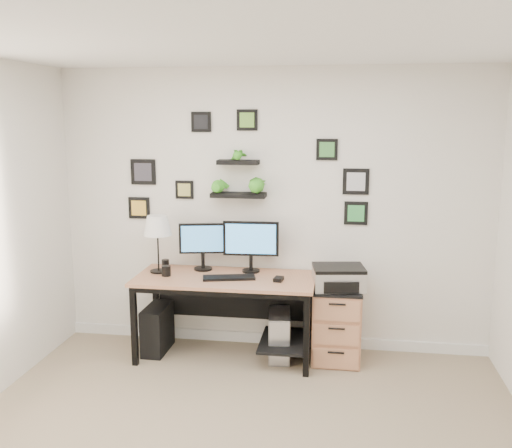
% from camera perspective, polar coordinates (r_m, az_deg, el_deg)
% --- Properties ---
extents(room, '(4.00, 4.00, 4.00)m').
position_cam_1_polar(room, '(5.61, 1.54, -11.36)').
color(room, tan).
rests_on(room, ground).
extents(desk, '(1.60, 0.70, 0.75)m').
position_cam_1_polar(desk, '(5.16, -2.64, -6.54)').
color(desk, tan).
rests_on(desk, ground).
extents(monitor_left, '(0.43, 0.20, 0.44)m').
position_cam_1_polar(monitor_left, '(5.28, -5.36, -1.89)').
color(monitor_left, black).
rests_on(monitor_left, desk).
extents(monitor_right, '(0.51, 0.17, 0.47)m').
position_cam_1_polar(monitor_right, '(5.19, -0.52, -1.83)').
color(monitor_right, black).
rests_on(monitor_right, desk).
extents(keyboard, '(0.48, 0.25, 0.02)m').
position_cam_1_polar(keyboard, '(5.04, -2.72, -5.38)').
color(keyboard, black).
rests_on(keyboard, desk).
extents(mouse, '(0.09, 0.12, 0.03)m').
position_cam_1_polar(mouse, '(4.97, 2.27, -5.53)').
color(mouse, black).
rests_on(mouse, desk).
extents(table_lamp, '(0.26, 0.26, 0.53)m').
position_cam_1_polar(table_lamp, '(5.23, -9.83, -0.29)').
color(table_lamp, black).
rests_on(table_lamp, desk).
extents(mug, '(0.08, 0.08, 0.09)m').
position_cam_1_polar(mug, '(5.18, -8.97, -4.65)').
color(mug, black).
rests_on(mug, desk).
extents(pen_cup, '(0.07, 0.07, 0.09)m').
position_cam_1_polar(pen_cup, '(5.42, -9.04, -3.99)').
color(pen_cup, black).
rests_on(pen_cup, desk).
extents(pc_tower_black, '(0.20, 0.44, 0.43)m').
position_cam_1_polar(pc_tower_black, '(5.46, -9.84, -10.27)').
color(pc_tower_black, black).
rests_on(pc_tower_black, ground).
extents(pc_tower_grey, '(0.23, 0.44, 0.42)m').
position_cam_1_polar(pc_tower_grey, '(5.25, 2.35, -11.04)').
color(pc_tower_grey, gray).
rests_on(pc_tower_grey, ground).
extents(file_cabinet, '(0.43, 0.53, 0.67)m').
position_cam_1_polar(file_cabinet, '(5.22, 8.08, -9.81)').
color(file_cabinet, tan).
rests_on(file_cabinet, ground).
extents(printer, '(0.48, 0.41, 0.20)m').
position_cam_1_polar(printer, '(5.05, 8.26, -5.32)').
color(printer, silver).
rests_on(printer, file_cabinet).
extents(wall_decor, '(2.26, 0.18, 1.03)m').
position_cam_1_polar(wall_decor, '(5.20, -1.53, 5.03)').
color(wall_decor, black).
rests_on(wall_decor, ground).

